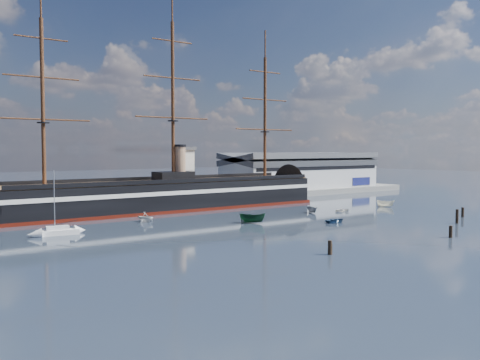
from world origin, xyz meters
TOP-DOWN VIEW (x-y plane):
  - ground at (0.00, 40.00)m, footprint 600.00×600.00m
  - quay at (10.00, 76.00)m, footprint 180.00×18.00m
  - warehouse at (58.00, 80.00)m, footprint 63.00×21.00m
  - quay_tower at (3.00, 73.00)m, footprint 5.00×5.00m
  - warship at (-12.47, 60.00)m, footprint 112.93×16.81m
  - sailboat at (-47.91, 36.02)m, footprint 7.96×3.61m
  - motorboat_a at (-8.40, 26.57)m, footprint 6.90×6.08m
  - motorboat_b at (6.74, 16.00)m, footprint 1.27×3.15m
  - motorboat_c at (15.52, 32.00)m, footprint 5.52×3.32m
  - motorboat_d at (-26.05, 42.75)m, footprint 7.41×5.39m
  - motorboat_e at (24.23, 29.40)m, footprint 1.49×2.79m
  - motorboat_f at (42.14, 29.67)m, footprint 6.29×3.74m
  - piling_near_left at (-21.04, -8.19)m, footprint 0.64×0.64m
  - piling_near_mid at (8.24, -10.67)m, footprint 0.64×0.64m
  - piling_near_right at (27.01, -0.88)m, footprint 0.64×0.64m
  - piling_far_right at (38.02, 4.15)m, footprint 0.64×0.64m

SIDE VIEW (x-z plane):
  - ground at x=0.00m, z-range 0.00..0.00m
  - quay at x=10.00m, z-range -1.00..1.00m
  - motorboat_a at x=-8.40m, z-range -1.36..1.36m
  - motorboat_b at x=6.74m, z-range -0.73..0.73m
  - motorboat_c at x=15.52m, z-range -1.04..1.04m
  - motorboat_d at x=-26.05m, z-range -1.25..1.25m
  - motorboat_e at x=24.23m, z-range -0.62..0.62m
  - motorboat_f at x=42.14m, z-range -1.18..1.18m
  - piling_near_left at x=-21.04m, z-range -1.45..1.45m
  - piling_near_mid at x=8.24m, z-range -1.46..1.46m
  - piling_near_right at x=27.01m, z-range -1.89..1.89m
  - piling_far_right at x=38.02m, z-range -1.52..1.52m
  - sailboat at x=-47.91m, z-range -5.36..6.93m
  - warship at x=-12.47m, z-range -22.93..31.01m
  - warehouse at x=58.00m, z-range 2.18..13.78m
  - quay_tower at x=3.00m, z-range 2.25..17.25m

